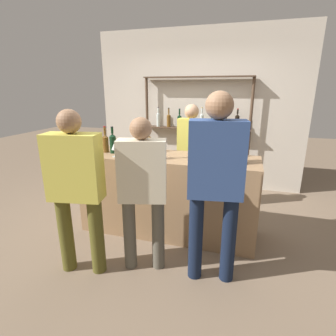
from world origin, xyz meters
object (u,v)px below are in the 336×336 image
object	(u,v)px
ice_bucket	(239,154)
customer_right	(215,178)
counter_bottle_3	(227,146)
wine_glass	(114,147)
counter_bottle_2	(113,143)
customer_center	(143,186)
counter_bottle_1	(106,143)
server_behind_counter	(191,148)
customer_left	(76,184)
counter_bottle_0	(149,143)
counter_bottle_4	(147,147)

from	to	relation	value
ice_bucket	customer_right	bearing A→B (deg)	-103.83
counter_bottle_3	customer_right	world-z (taller)	customer_right
wine_glass	counter_bottle_2	bearing A→B (deg)	122.86
wine_glass	customer_center	xyz separation A→B (m)	(0.58, -0.56, -0.23)
counter_bottle_1	customer_center	distance (m)	1.11
customer_right	server_behind_counter	world-z (taller)	customer_right
customer_center	customer_left	size ratio (longest dim) A/B	0.95
counter_bottle_2	server_behind_counter	bearing A→B (deg)	46.58
customer_center	server_behind_counter	distance (m)	1.59
counter_bottle_0	server_behind_counter	bearing A→B (deg)	58.89
wine_glass	server_behind_counter	xyz separation A→B (m)	(0.71, 1.03, -0.19)
counter_bottle_0	customer_left	world-z (taller)	customer_left
counter_bottle_1	server_behind_counter	distance (m)	1.27
customer_left	customer_right	bearing A→B (deg)	-88.73
counter_bottle_4	counter_bottle_2	bearing A→B (deg)	161.87
wine_glass	customer_right	bearing A→B (deg)	-22.76
counter_bottle_1	counter_bottle_2	world-z (taller)	counter_bottle_2
counter_bottle_0	counter_bottle_2	world-z (taller)	counter_bottle_2
customer_right	server_behind_counter	distance (m)	1.66
wine_glass	customer_left	world-z (taller)	customer_left
counter_bottle_3	customer_center	xyz separation A→B (m)	(-0.70, -0.93, -0.24)
ice_bucket	server_behind_counter	distance (m)	1.15
counter_bottle_3	customer_left	distance (m)	1.73
counter_bottle_4	customer_right	world-z (taller)	customer_right
customer_left	server_behind_counter	world-z (taller)	customer_left
counter_bottle_4	customer_center	bearing A→B (deg)	-74.29
counter_bottle_2	ice_bucket	distance (m)	1.53
customer_left	wine_glass	bearing A→B (deg)	-10.15
ice_bucket	customer_left	size ratio (longest dim) A/B	0.13
server_behind_counter	customer_center	bearing A→B (deg)	1.67
wine_glass	counter_bottle_0	bearing A→B (deg)	49.83
counter_bottle_1	counter_bottle_3	size ratio (longest dim) A/B	1.00
counter_bottle_2	customer_left	distance (m)	0.98
counter_bottle_0	counter_bottle_4	distance (m)	0.38
wine_glass	customer_right	size ratio (longest dim) A/B	0.10
counter_bottle_1	counter_bottle_4	size ratio (longest dim) A/B	0.91
customer_center	counter_bottle_2	bearing A→B (deg)	27.90
counter_bottle_1	ice_bucket	xyz separation A→B (m)	(1.64, -0.04, -0.02)
counter_bottle_4	server_behind_counter	world-z (taller)	server_behind_counter
counter_bottle_3	customer_center	distance (m)	1.19
counter_bottle_0	counter_bottle_1	distance (m)	0.55
counter_bottle_0	wine_glass	xyz separation A→B (m)	(-0.30, -0.36, 0.01)
counter_bottle_4	wine_glass	distance (m)	0.42
counter_bottle_3	wine_glass	distance (m)	1.33
server_behind_counter	counter_bottle_0	bearing A→B (deg)	-24.67
counter_bottle_4	ice_bucket	xyz separation A→B (m)	(1.00, 0.15, -0.04)
counter_bottle_3	ice_bucket	bearing A→B (deg)	-57.87
counter_bottle_0	server_behind_counter	distance (m)	0.81
counter_bottle_0	server_behind_counter	xyz separation A→B (m)	(0.41, 0.67, -0.18)
counter_bottle_4	customer_right	size ratio (longest dim) A/B	0.21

